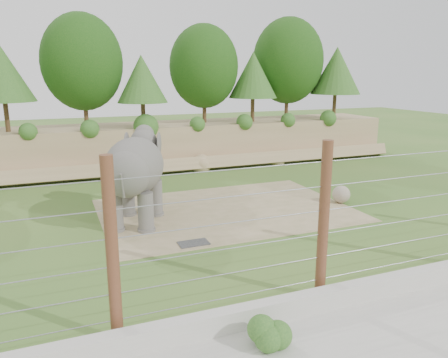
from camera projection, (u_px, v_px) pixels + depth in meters
name	position (u px, v px, depth m)	size (l,w,h in m)	color
ground	(245.00, 237.00, 15.06)	(90.00, 90.00, 0.00)	#3F6C28
back_embankment	(166.00, 100.00, 25.78)	(30.00, 5.52, 8.77)	#9E825A
dirt_patch	(226.00, 210.00, 17.95)	(10.00, 7.00, 0.02)	#8C8153
drain_grate	(194.00, 243.00, 14.40)	(1.00, 0.60, 0.03)	#262628
elephant	(135.00, 179.00, 16.06)	(1.79, 4.18, 3.39)	#595650
stone_ball	(341.00, 194.00, 18.85)	(0.76, 0.76, 0.76)	gray
retaining_wall	(332.00, 297.00, 10.49)	(26.00, 0.35, 0.50)	#B8B6AC
walkway	(390.00, 355.00, 8.75)	(26.00, 4.00, 0.01)	#B8B6AC
barrier_fence	(324.00, 222.00, 10.53)	(20.26, 0.26, 4.00)	#5A301D
walkway_shrub	(270.00, 330.00, 9.00)	(0.65, 0.65, 0.65)	#2B5B23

